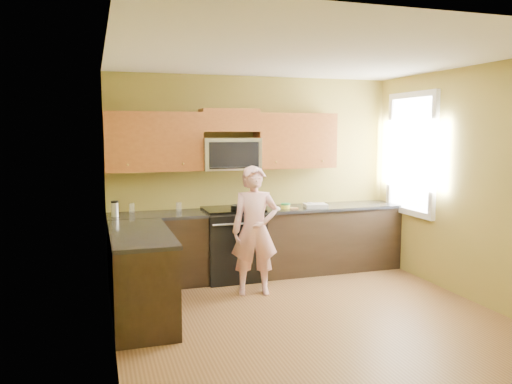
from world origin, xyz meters
name	(u,v)px	position (x,y,z in m)	size (l,w,h in m)	color
floor	(312,319)	(0.00, 0.00, 0.00)	(4.00, 4.00, 0.00)	brown
ceiling	(315,56)	(0.00, 0.00, 2.70)	(4.00, 4.00, 0.00)	white
wall_back	(254,175)	(0.00, 2.00, 1.35)	(4.00, 4.00, 0.00)	olive
wall_front	(440,226)	(0.00, -2.00, 1.35)	(4.00, 4.00, 0.00)	olive
wall_left	(110,199)	(-2.00, 0.00, 1.35)	(4.00, 4.00, 0.00)	olive
wall_right	(475,185)	(2.00, 0.00, 1.35)	(4.00, 4.00, 0.00)	olive
cabinet_back_run	(261,244)	(0.00, 1.70, 0.44)	(4.00, 0.60, 0.88)	black
cabinet_left_run	(141,276)	(-1.70, 0.60, 0.44)	(0.60, 1.60, 0.88)	black
countertop_back	(261,210)	(0.00, 1.69, 0.90)	(4.00, 0.62, 0.04)	black
countertop_left	(140,233)	(-1.69, 0.60, 0.90)	(0.62, 1.60, 0.04)	black
stove	(233,243)	(-0.40, 1.68, 0.47)	(0.76, 0.65, 0.95)	black
microwave	(230,170)	(-0.40, 1.80, 1.45)	(0.76, 0.40, 0.42)	silver
upper_cab_left	(155,171)	(-1.39, 1.83, 1.45)	(1.22, 0.33, 0.75)	brown
upper_cab_right	(295,168)	(0.54, 1.83, 1.45)	(1.12, 0.33, 0.75)	brown
upper_cab_over_mw	(229,120)	(-0.40, 1.83, 2.10)	(0.76, 0.33, 0.30)	brown
window	(411,154)	(1.98, 1.20, 1.65)	(0.06, 1.06, 1.66)	white
woman	(255,231)	(-0.32, 0.99, 0.77)	(0.57, 0.37, 1.55)	pink
frying_pan	(240,209)	(-0.33, 1.57, 0.95)	(0.24, 0.42, 0.06)	black
butter_tub	(285,209)	(0.31, 1.60, 0.92)	(0.13, 0.13, 0.09)	#FFEE43
toast_slice	(294,208)	(0.42, 1.55, 0.93)	(0.11, 0.11, 0.01)	#B27F47
napkin_a	(276,209)	(0.13, 1.45, 0.95)	(0.11, 0.12, 0.06)	silver
napkin_b	(310,204)	(0.70, 1.66, 0.95)	(0.12, 0.13, 0.07)	silver
dish_towel	(316,206)	(0.75, 1.58, 0.95)	(0.30, 0.24, 0.05)	white
travel_mug	(115,217)	(-1.90, 1.64, 0.92)	(0.09, 0.09, 0.19)	silver
glass_a	(132,208)	(-1.68, 1.90, 0.98)	(0.07, 0.07, 0.12)	silver
glass_b	(179,207)	(-1.09, 1.80, 0.98)	(0.07, 0.07, 0.12)	silver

